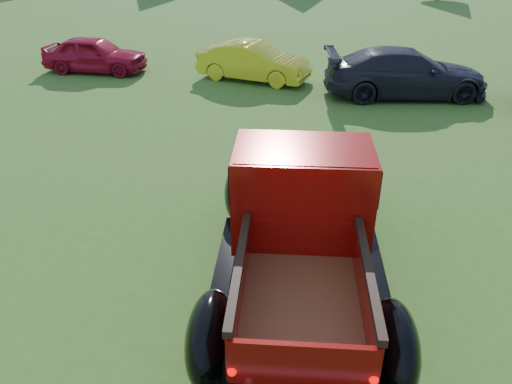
% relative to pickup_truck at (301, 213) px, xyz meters
% --- Properties ---
extents(ground, '(120.00, 120.00, 0.00)m').
position_rel_pickup_truck_xyz_m(ground, '(-1.10, 0.30, -0.96)').
color(ground, '#365718').
rests_on(ground, ground).
extents(pickup_truck, '(3.17, 5.70, 2.03)m').
position_rel_pickup_truck_xyz_m(pickup_truck, '(0.00, 0.00, 0.00)').
color(pickup_truck, black).
rests_on(pickup_truck, ground).
extents(show_car_red, '(3.55, 1.51, 1.20)m').
position_rel_pickup_truck_xyz_m(show_car_red, '(-8.34, 9.53, -0.37)').
color(show_car_red, maroon).
rests_on(show_car_red, ground).
extents(show_car_yellow, '(3.85, 1.98, 1.21)m').
position_rel_pickup_truck_xyz_m(show_car_yellow, '(-2.76, 9.64, -0.36)').
color(show_car_yellow, gold).
rests_on(show_car_yellow, ground).
extents(show_car_grey, '(5.08, 2.89, 1.39)m').
position_rel_pickup_truck_xyz_m(show_car_grey, '(2.00, 8.99, -0.27)').
color(show_car_grey, black).
rests_on(show_car_grey, ground).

